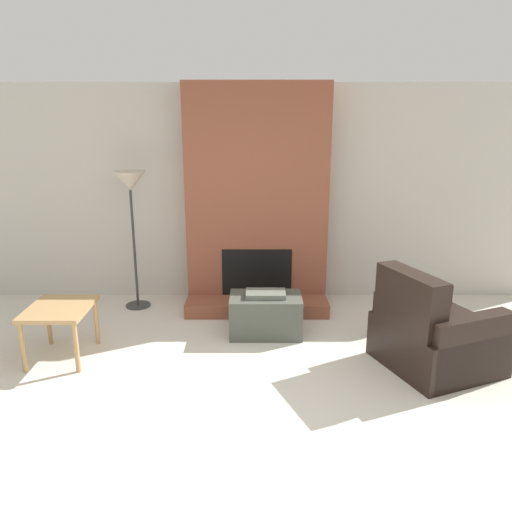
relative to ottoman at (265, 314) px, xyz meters
The scene contains 7 objects.
ground_plane 1.78m from the ottoman, 92.93° to the right, with size 24.00×24.00×0.00m, color beige.
wall_back 1.62m from the ottoman, 94.28° to the left, with size 7.30×0.06×2.60m, color #BCB7AD.
fireplace 1.38m from the ottoman, 95.46° to the left, with size 1.65×0.81×2.60m.
ottoman is the anchor object (origin of this frame).
armchair 1.66m from the ottoman, 25.53° to the right, with size 1.18×1.18×0.94m.
side_table 2.03m from the ottoman, 164.73° to the right, with size 0.56×0.66×0.52m.
floor_lamp_left 2.10m from the ottoman, 152.70° to the left, with size 0.38×0.38×1.63m.
Camera 1 is at (-0.01, -3.11, 2.25)m, focal length 35.00 mm.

